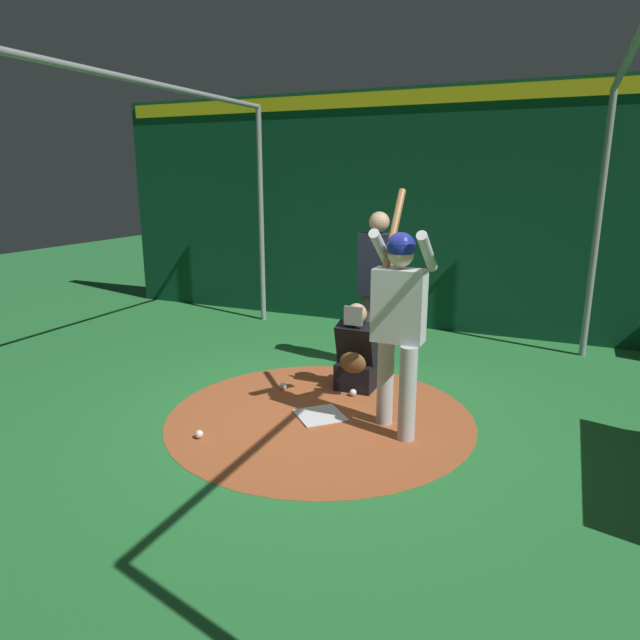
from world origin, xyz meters
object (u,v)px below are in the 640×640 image
Objects in this scene: umpire at (378,282)px; baseball_2 at (283,386)px; catcher at (357,356)px; baseball_1 at (353,392)px; baseball_0 at (199,434)px; home_plate at (320,415)px; batter at (399,314)px.

umpire is 1.61m from baseball_2.
catcher is 0.98m from umpire.
catcher is at bearing 115.62° from baseball_2.
baseball_0 is at bearing -31.70° from baseball_1.
umpire reaches higher than baseball_1.
catcher is 12.78× the size of baseball_2.
baseball_1 is 0.76m from baseball_2.
batter is (0.00, 0.74, 1.07)m from home_plate.
baseball_1 is at bearing 148.30° from baseball_0.
batter is at bearing 119.16° from baseball_0.
baseball_1 reaches higher than home_plate.
catcher reaches higher than home_plate.
umpire is 24.87× the size of baseball_1.
batter reaches higher than baseball_1.
home_plate is 5.68× the size of baseball_0.
baseball_0 is at bearing -42.54° from home_plate.
baseball_0 is (0.85, -1.52, -1.04)m from batter.
baseball_2 is at bearing -33.28° from umpire.
baseball_2 is at bearing -64.38° from catcher.
baseball_0 is at bearing -60.84° from batter.
batter reaches higher than home_plate.
baseball_1 and baseball_2 have the same top height.
batter is 1.27m from catcher.
catcher is at bearing -168.95° from baseball_1.
baseball_1 is 1.00× the size of baseball_2.
umpire is at bearing -176.52° from baseball_1.
baseball_2 is at bearing -126.50° from home_plate.
baseball_0 is (0.85, -0.78, 0.03)m from home_plate.
home_plate is at bearing 137.46° from baseball_0.
baseball_0 is (1.66, -0.85, -0.33)m from catcher.
baseball_2 is (0.13, -0.75, 0.00)m from baseball_1.
catcher is at bearing 1.21° from umpire.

